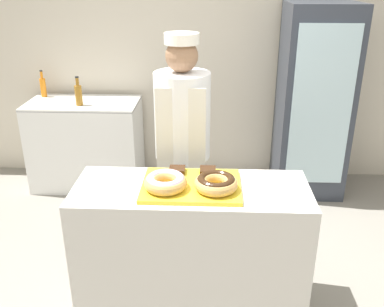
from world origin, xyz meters
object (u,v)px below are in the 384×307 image
object	(u,v)px
donut_chocolate_glaze	(216,183)
brownie_back_left	(177,170)
chest_freezer	(87,144)
brownie_back_right	(208,171)
serving_tray	(191,186)
donut_light_glaze	(166,181)
bottle_orange	(43,87)
bottle_amber	(79,94)
beverage_fridge	(313,103)
baker_person	(183,147)

from	to	relation	value
donut_chocolate_glaze	brownie_back_left	size ratio (longest dim) A/B	2.55
donut_chocolate_glaze	brownie_back_left	distance (m)	0.33
chest_freezer	brownie_back_right	bearing A→B (deg)	-51.92
serving_tray	brownie_back_left	bearing A→B (deg)	121.87
serving_tray	donut_light_glaze	world-z (taller)	donut_light_glaze
chest_freezer	bottle_orange	size ratio (longest dim) A/B	4.03
bottle_amber	chest_freezer	bearing A→B (deg)	93.47
brownie_back_left	bottle_amber	world-z (taller)	bottle_amber
serving_tray	bottle_amber	xyz separation A→B (m)	(-1.16, 1.64, 0.11)
brownie_back_left	bottle_orange	world-z (taller)	bottle_orange
chest_freezer	donut_chocolate_glaze	bearing A→B (deg)	-54.40
serving_tray	donut_light_glaze	bearing A→B (deg)	-156.00
beverage_fridge	bottle_orange	bearing A→B (deg)	176.22
brownie_back_left	brownie_back_right	size ratio (longest dim) A/B	1.00
chest_freezer	serving_tray	bearing A→B (deg)	-56.61
brownie_back_left	chest_freezer	size ratio (longest dim) A/B	0.09
brownie_back_left	baker_person	bearing A→B (deg)	89.40
brownie_back_left	bottle_orange	distance (m)	2.34
baker_person	beverage_fridge	size ratio (longest dim) A/B	0.93
brownie_back_left	chest_freezer	distance (m)	1.99
brownie_back_left	brownie_back_right	distance (m)	0.19
brownie_back_left	bottle_orange	bearing A→B (deg)	130.33
beverage_fridge	bottle_amber	size ratio (longest dim) A/B	6.58
donut_chocolate_glaze	brownie_back_left	world-z (taller)	donut_chocolate_glaze
donut_chocolate_glaze	brownie_back_right	xyz separation A→B (m)	(-0.05, 0.22, -0.03)
serving_tray	bottle_orange	distance (m)	2.52
brownie_back_right	donut_light_glaze	bearing A→B (deg)	-137.77
serving_tray	bottle_orange	bearing A→B (deg)	129.71
beverage_fridge	chest_freezer	size ratio (longest dim) A/B	1.68
chest_freezer	donut_light_glaze	bearing A→B (deg)	-60.96
donut_light_glaze	bottle_amber	distance (m)	1.99
brownie_back_left	bottle_amber	xyz separation A→B (m)	(-1.06, 1.49, 0.08)
brownie_back_left	chest_freezer	world-z (taller)	brownie_back_left
donut_chocolate_glaze	brownie_back_left	bearing A→B (deg)	137.77
brownie_back_left	bottle_amber	distance (m)	1.83
brownie_back_right	beverage_fridge	distance (m)	1.89
donut_light_glaze	brownie_back_left	distance (m)	0.23
donut_light_glaze	brownie_back_left	xyz separation A→B (m)	(0.05, 0.22, -0.03)
donut_chocolate_glaze	brownie_back_right	bearing A→B (deg)	102.73
serving_tray	chest_freezer	xyz separation A→B (m)	(-1.16, 1.76, -0.45)
donut_light_glaze	bottle_amber	bearing A→B (deg)	120.52
donut_chocolate_glaze	beverage_fridge	world-z (taller)	beverage_fridge
brownie_back_left	bottle_amber	size ratio (longest dim) A/B	0.36
beverage_fridge	bottle_orange	xyz separation A→B (m)	(-2.71, 0.18, 0.08)
bottle_amber	bottle_orange	bearing A→B (deg)	147.24
brownie_back_right	serving_tray	bearing A→B (deg)	-121.87
donut_chocolate_glaze	bottle_amber	xyz separation A→B (m)	(-1.30, 1.71, 0.05)
baker_person	bottle_orange	xyz separation A→B (m)	(-1.52, 1.32, 0.11)
donut_chocolate_glaze	bottle_orange	world-z (taller)	bottle_orange
bottle_amber	baker_person	bearing A→B (deg)	-44.15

